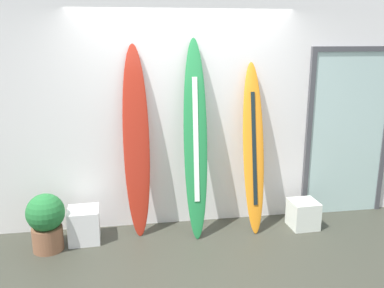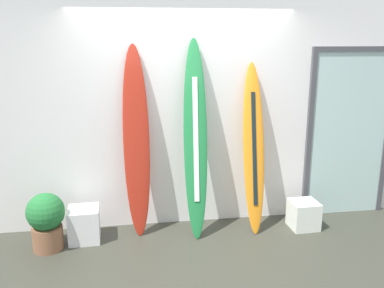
{
  "view_description": "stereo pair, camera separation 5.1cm",
  "coord_description": "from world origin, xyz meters",
  "views": [
    {
      "loc": [
        -0.66,
        -3.47,
        2.21
      ],
      "look_at": [
        0.06,
        0.95,
        1.04
      ],
      "focal_mm": 39.0,
      "sensor_mm": 36.0,
      "label": 1
    },
    {
      "loc": [
        -0.61,
        -3.48,
        2.21
      ],
      "look_at": [
        0.06,
        0.95,
        1.04
      ],
      "focal_mm": 39.0,
      "sensor_mm": 36.0,
      "label": 2
    }
  ],
  "objects": [
    {
      "name": "ground",
      "position": [
        0.0,
        0.0,
        -0.02
      ],
      "size": [
        8.0,
        8.0,
        0.04
      ],
      "primitive_type": "cube",
      "color": "#393A30"
    },
    {
      "name": "wall_back",
      "position": [
        0.0,
        1.3,
        1.4
      ],
      "size": [
        7.2,
        0.2,
        2.8
      ],
      "primitive_type": "cube",
      "color": "white",
      "rests_on": "ground"
    },
    {
      "name": "surfboard_crimson",
      "position": [
        -0.55,
        1.02,
        1.05
      ],
      "size": [
        0.3,
        0.34,
        2.13
      ],
      "color": "#AF2818",
      "rests_on": "ground"
    },
    {
      "name": "surfboard_emerald",
      "position": [
        0.1,
        0.93,
        1.08
      ],
      "size": [
        0.29,
        0.52,
        2.19
      ],
      "color": "#217E40",
      "rests_on": "ground"
    },
    {
      "name": "surfboard_sunset",
      "position": [
        0.77,
        0.93,
        0.95
      ],
      "size": [
        0.25,
        0.48,
        1.93
      ],
      "color": "orange",
      "rests_on": "ground"
    },
    {
      "name": "display_block_left",
      "position": [
        -1.16,
        0.88,
        0.19
      ],
      "size": [
        0.35,
        0.35,
        0.38
      ],
      "color": "white",
      "rests_on": "ground"
    },
    {
      "name": "display_block_center",
      "position": [
        1.38,
        0.82,
        0.16
      ],
      "size": [
        0.32,
        0.32,
        0.33
      ],
      "color": "white",
      "rests_on": "ground"
    },
    {
      "name": "glass_door",
      "position": [
        2.05,
        1.18,
        1.08
      ],
      "size": [
        1.08,
        0.06,
        2.09
      ],
      "color": "silver",
      "rests_on": "ground"
    },
    {
      "name": "potted_plant",
      "position": [
        -1.52,
        0.74,
        0.34
      ],
      "size": [
        0.4,
        0.4,
        0.62
      ],
      "color": "#8C5A3F",
      "rests_on": "ground"
    }
  ]
}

